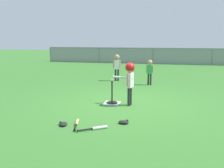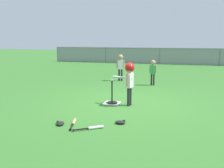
% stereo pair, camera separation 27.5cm
% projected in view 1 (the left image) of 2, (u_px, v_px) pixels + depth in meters
% --- Properties ---
extents(ground_plane, '(60.00, 60.00, 0.00)m').
position_uv_depth(ground_plane, '(126.00, 103.00, 7.06)').
color(ground_plane, '#336B28').
extents(home_plate, '(0.44, 0.44, 0.01)m').
position_uv_depth(home_plate, '(112.00, 103.00, 7.08)').
color(home_plate, white).
rests_on(home_plate, ground_plane).
extents(batting_tee, '(0.32, 0.32, 0.63)m').
position_uv_depth(batting_tee, '(112.00, 100.00, 7.06)').
color(batting_tee, black).
rests_on(batting_tee, ground_plane).
extents(baseball_on_tee, '(0.07, 0.07, 0.07)m').
position_uv_depth(baseball_on_tee, '(112.00, 80.00, 6.96)').
color(baseball_on_tee, white).
rests_on(baseball_on_tee, batting_tee).
extents(batter_child, '(0.63, 0.33, 1.18)m').
position_uv_depth(batter_child, '(130.00, 75.00, 6.69)').
color(batter_child, '#262626').
rests_on(batter_child, ground_plane).
extents(fielder_deep_right, '(0.29, 0.20, 0.99)m').
position_uv_depth(fielder_deep_right, '(150.00, 69.00, 9.74)').
color(fielder_deep_right, '#262626').
rests_on(fielder_deep_right, ground_plane).
extents(fielder_deep_left, '(0.33, 0.22, 1.14)m').
position_uv_depth(fielder_deep_left, '(117.00, 64.00, 10.68)').
color(fielder_deep_left, '#262626').
rests_on(fielder_deep_left, ground_plane).
extents(spare_bat_silver, '(0.55, 0.40, 0.06)m').
position_uv_depth(spare_bat_silver, '(97.00, 128.00, 5.03)').
color(spare_bat_silver, silver).
rests_on(spare_bat_silver, ground_plane).
extents(spare_bat_wood, '(0.22, 0.63, 0.06)m').
position_uv_depth(spare_bat_wood, '(77.00, 123.00, 5.30)').
color(spare_bat_wood, '#DBB266').
rests_on(spare_bat_wood, ground_plane).
extents(glove_by_plate, '(0.22, 0.18, 0.07)m').
position_uv_depth(glove_by_plate, '(124.00, 122.00, 5.37)').
color(glove_by_plate, black).
rests_on(glove_by_plate, ground_plane).
extents(glove_near_bats, '(0.22, 0.26, 0.07)m').
position_uv_depth(glove_near_bats, '(63.00, 124.00, 5.24)').
color(glove_near_bats, black).
rests_on(glove_near_bats, ground_plane).
extents(outfield_fence, '(16.06, 0.06, 1.15)m').
position_uv_depth(outfield_fence, '(153.00, 55.00, 17.90)').
color(outfield_fence, slate).
rests_on(outfield_fence, ground_plane).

